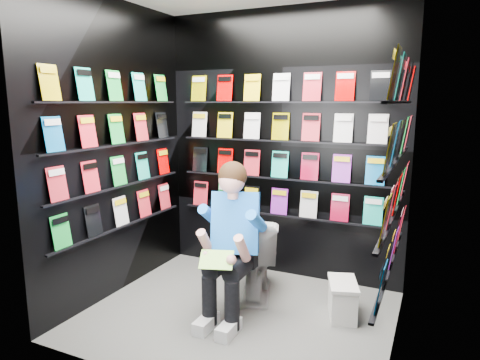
% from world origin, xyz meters
% --- Properties ---
extents(floor, '(2.40, 2.40, 0.00)m').
position_xyz_m(floor, '(0.00, 0.00, 0.00)').
color(floor, '#5C5C5A').
rests_on(floor, ground).
extents(wall_back, '(2.40, 0.04, 2.60)m').
position_xyz_m(wall_back, '(0.00, 1.00, 1.30)').
color(wall_back, black).
rests_on(wall_back, floor).
extents(wall_front, '(2.40, 0.04, 2.60)m').
position_xyz_m(wall_front, '(0.00, -1.00, 1.30)').
color(wall_front, black).
rests_on(wall_front, floor).
extents(wall_left, '(0.04, 2.00, 2.60)m').
position_xyz_m(wall_left, '(-1.20, 0.00, 1.30)').
color(wall_left, black).
rests_on(wall_left, floor).
extents(wall_right, '(0.04, 2.00, 2.60)m').
position_xyz_m(wall_right, '(1.20, 0.00, 1.30)').
color(wall_right, black).
rests_on(wall_right, floor).
extents(comics_back, '(2.10, 0.06, 1.37)m').
position_xyz_m(comics_back, '(0.00, 0.97, 1.31)').
color(comics_back, red).
rests_on(comics_back, wall_back).
extents(comics_left, '(0.06, 1.70, 1.37)m').
position_xyz_m(comics_left, '(-1.17, 0.00, 1.31)').
color(comics_left, red).
rests_on(comics_left, wall_left).
extents(comics_right, '(0.06, 1.70, 1.37)m').
position_xyz_m(comics_right, '(1.17, 0.00, 1.31)').
color(comics_right, red).
rests_on(comics_right, wall_right).
extents(toilet, '(0.64, 0.85, 0.73)m').
position_xyz_m(toilet, '(-0.03, 0.42, 0.37)').
color(toilet, white).
rests_on(toilet, floor).
extents(longbox, '(0.30, 0.40, 0.27)m').
position_xyz_m(longbox, '(0.78, 0.34, 0.14)').
color(longbox, white).
rests_on(longbox, floor).
extents(longbox_lid, '(0.32, 0.43, 0.03)m').
position_xyz_m(longbox_lid, '(0.78, 0.34, 0.28)').
color(longbox_lid, white).
rests_on(longbox_lid, longbox).
extents(reader, '(0.72, 0.86, 1.36)m').
position_xyz_m(reader, '(-0.03, 0.04, 0.76)').
color(reader, blue).
rests_on(reader, toilet).
extents(held_comic, '(0.28, 0.22, 0.10)m').
position_xyz_m(held_comic, '(-0.03, -0.31, 0.58)').
color(held_comic, green).
rests_on(held_comic, reader).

